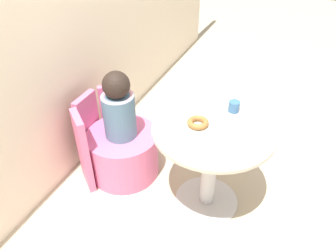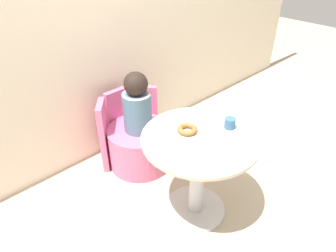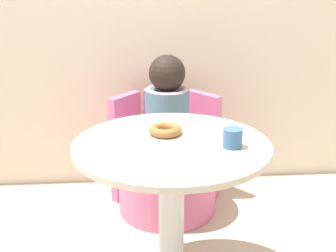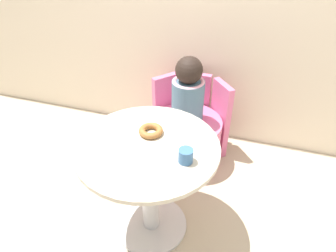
% 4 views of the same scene
% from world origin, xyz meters
% --- Properties ---
extents(ground_plane, '(12.00, 12.00, 0.00)m').
position_xyz_m(ground_plane, '(0.00, 0.00, 0.00)').
color(ground_plane, '#B7A88E').
extents(back_wall, '(6.00, 0.06, 2.40)m').
position_xyz_m(back_wall, '(0.00, 1.13, 1.20)').
color(back_wall, beige).
rests_on(back_wall, ground_plane).
extents(round_table, '(0.78, 0.78, 0.70)m').
position_xyz_m(round_table, '(0.00, -0.04, 0.49)').
color(round_table, silver).
rests_on(round_table, ground_plane).
extents(tub_chair, '(0.56, 0.56, 0.38)m').
position_xyz_m(tub_chair, '(0.04, 0.69, 0.19)').
color(tub_chair, '#DB6693').
rests_on(tub_chair, ground_plane).
extents(booth_backrest, '(0.66, 0.24, 0.64)m').
position_xyz_m(booth_backrest, '(0.04, 0.92, 0.32)').
color(booth_backrest, '#DB6693').
rests_on(booth_backrest, ground_plane).
extents(child_figure, '(0.24, 0.24, 0.53)m').
position_xyz_m(child_figure, '(0.04, 0.69, 0.63)').
color(child_figure, slate).
rests_on(child_figure, tub_chair).
extents(donut, '(0.14, 0.14, 0.04)m').
position_xyz_m(donut, '(-0.02, 0.06, 0.71)').
color(donut, '#9E6633').
rests_on(donut, round_table).
extents(cup, '(0.07, 0.07, 0.07)m').
position_xyz_m(cup, '(0.23, -0.10, 0.73)').
color(cup, '#386699').
rests_on(cup, round_table).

